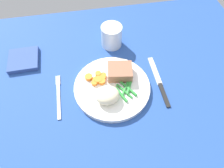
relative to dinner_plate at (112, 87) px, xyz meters
The scene contains 10 objects.
dining_table 3.97cm from the dinner_plate, 150.21° to the right, with size 120.00×90.00×2.00cm.
dinner_plate is the anchor object (origin of this frame).
meat_portion 5.70cm from the dinner_plate, 49.40° to the left, with size 7.86×6.62×3.48cm, color #936047.
mashed_potatoes 5.68cm from the dinner_plate, 116.57° to the right, with size 7.29×6.55×3.99cm, color beige.
carrot_slices 5.43cm from the dinner_plate, 142.83° to the left, with size 7.07×5.36×1.30cm.
green_beans 4.80cm from the dinner_plate, 29.01° to the right, with size 6.67×9.51×0.88cm.
fork 17.37cm from the dinner_plate, behind, with size 1.44×16.60×0.40cm.
knife 15.97cm from the dinner_plate, ahead, with size 1.70×20.50×0.64cm.
water_glass 20.57cm from the dinner_plate, 80.34° to the left, with size 7.70×7.70×8.26cm.
napkin 33.86cm from the dinner_plate, 149.46° to the left, with size 10.36×10.70×1.61cm, color #334C8C.
Camera 1 is at (-3.25, -33.70, 57.40)cm, focal length 32.28 mm.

